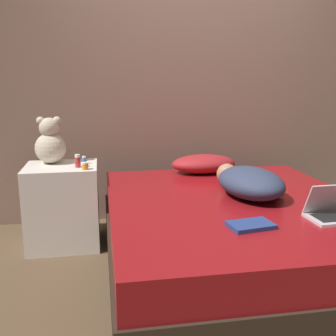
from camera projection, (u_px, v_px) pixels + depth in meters
The scene contains 12 objects.
ground_plane at pixel (233, 272), 2.72m from camera, with size 12.00×12.00×0.00m, color brown.
wall_back at pixel (193, 80), 3.65m from camera, with size 8.00×0.06×2.60m.
bed at pixel (234, 237), 2.67m from camera, with size 1.70×1.97×0.52m.
nightstand at pixel (63, 206), 3.12m from camera, with size 0.55×0.48×0.65m.
pillow at pixel (204, 164), 3.35m from camera, with size 0.55×0.32×0.16m.
person_lying at pixel (249, 182), 2.68m from camera, with size 0.47×0.74×0.20m.
laptop at pixel (336, 210), 2.26m from camera, with size 0.35×0.22×0.20m.
teddy_bear at pixel (50, 143), 3.10m from camera, with size 0.24×0.24×0.37m.
bottle_orange at pixel (85, 166), 2.91m from camera, with size 0.05×0.05×0.06m.
bottle_red at pixel (78, 161), 2.98m from camera, with size 0.04×0.04×0.10m.
bottle_blue at pixel (84, 160), 3.11m from camera, with size 0.03×0.03×0.06m.
book at pixel (251, 225), 2.13m from camera, with size 0.26×0.19×0.02m.
Camera 1 is at (-0.87, -2.38, 1.31)m, focal length 42.00 mm.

